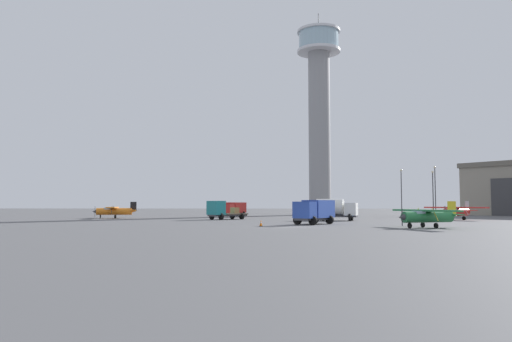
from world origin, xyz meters
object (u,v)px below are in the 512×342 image
Objects in this scene: airplane_green at (428,215)px; light_post_centre at (433,189)px; truck_box_blue at (315,210)px; truck_box_red at (233,209)px; traffic_cone_near_left at (261,223)px; truck_fuel_tanker_white at (336,209)px; control_tower at (319,102)px; light_post_east at (401,188)px; airplane_red at (457,211)px; airplane_orange at (115,211)px; light_post_north at (435,187)px; truck_flatbed_teal at (222,211)px.

airplane_green is 48.29m from light_post_centre.
truck_box_red is at bearing -124.76° from truck_box_blue.
light_post_centre is 13.10× the size of traffic_cone_near_left.
truck_fuel_tanker_white is 0.87× the size of truck_box_red.
light_post_east is at bearing -18.61° from control_tower.
airplane_green is at bearing -101.90° from light_post_east.
airplane_red reaches higher than truck_box_red.
control_tower is at bearing -156.79° from airplane_orange.
truck_box_blue is 9.30× the size of traffic_cone_near_left.
truck_fuel_tanker_white reaches higher than traffic_cone_near_left.
truck_box_red is at bearing -171.64° from light_post_centre.
airplane_red is 0.92× the size of airplane_green.
truck_box_blue reaches higher than traffic_cone_near_left.
traffic_cone_near_left is (-33.89, -48.27, -5.53)m from light_post_north.
airplane_orange is 0.91× the size of light_post_north.
airplane_green is 16.68m from traffic_cone_near_left.
truck_flatbed_teal reaches higher than airplane_green.
truck_box_red is 41.81m from light_post_north.
traffic_cone_near_left is (6.44, -21.43, -1.01)m from truck_flatbed_teal.
light_post_north reaches higher than light_post_east.
light_post_north is (6.39, -1.51, 0.27)m from light_post_east.
light_post_centre reaches higher than airplane_red.
control_tower is 44.77m from truck_flatbed_teal.
light_post_east is at bearing 133.20° from truck_box_red.
control_tower is 43.71m from truck_fuel_tanker_white.
control_tower is 4.50× the size of light_post_north.
airplane_red is 0.84× the size of light_post_east.
airplane_orange is 56.87m from light_post_east.
light_post_east is (21.47, 44.67, 4.00)m from truck_box_blue.
light_post_east reaches higher than truck_box_blue.
control_tower is 30.24m from light_post_north.
light_post_east reaches higher than airplane_red.
truck_flatbed_teal is 0.70× the size of light_post_centre.
airplane_orange is at bearing -92.17° from truck_box_blue.
light_post_east is (33.67, 12.67, 4.08)m from truck_box_red.
airplane_green is 33.44m from truck_flatbed_teal.
light_post_east reaches higher than traffic_cone_near_left.
truck_flatbed_teal is 0.61× the size of light_post_north.
truck_flatbed_teal reaches higher than airplane_orange.
traffic_cone_near_left is at bearing -125.08° from light_post_north.
truck_box_blue is at bearing -115.66° from light_post_east.
truck_box_blue is 1.01× the size of truck_flatbed_teal.
light_post_centre is 53.32m from traffic_cone_near_left.
traffic_cone_near_left is (-16.39, 3.00, -0.89)m from airplane_green.
light_post_north is 6.09m from light_post_centre.
truck_box_red is (-34.31, 15.69, 0.21)m from airplane_red.
airplane_orange is at bearing 131.61° from traffic_cone_near_left.
light_post_centre is at bearing 164.24° from truck_flatbed_teal.
airplane_orange is (-52.99, 6.57, -0.04)m from airplane_red.
airplane_red is 35.37m from traffic_cone_near_left.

